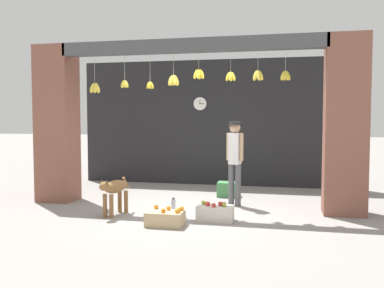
# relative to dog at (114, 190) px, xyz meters

# --- Properties ---
(ground_plane) EXTENTS (60.00, 60.00, 0.00)m
(ground_plane) POSITION_rel_dog_xyz_m (1.10, 0.68, -0.44)
(ground_plane) COLOR gray
(shop_back_wall) EXTENTS (6.73, 0.12, 3.06)m
(shop_back_wall) POSITION_rel_dog_xyz_m (1.10, 3.64, 1.09)
(shop_back_wall) COLOR #232326
(shop_back_wall) RESTS_ON ground_plane
(shop_pillar_left) EXTENTS (0.70, 0.60, 3.06)m
(shop_pillar_left) POSITION_rel_dog_xyz_m (-1.62, 0.98, 1.09)
(shop_pillar_left) COLOR brown
(shop_pillar_left) RESTS_ON ground_plane
(shop_pillar_right) EXTENTS (0.70, 0.60, 3.06)m
(shop_pillar_right) POSITION_rel_dog_xyz_m (3.81, 0.98, 1.09)
(shop_pillar_right) COLOR brown
(shop_pillar_right) RESTS_ON ground_plane
(storefront_awning) EXTENTS (4.83, 0.28, 0.96)m
(storefront_awning) POSITION_rel_dog_xyz_m (1.09, 0.80, 2.44)
(storefront_awning) COLOR #4C4C51
(dog) EXTENTS (0.34, 0.80, 0.65)m
(dog) POSITION_rel_dog_xyz_m (0.00, 0.00, 0.00)
(dog) COLOR olive
(dog) RESTS_ON ground_plane
(shopkeeper) EXTENTS (0.33, 0.29, 1.59)m
(shopkeeper) POSITION_rel_dog_xyz_m (1.89, 1.26, 0.49)
(shopkeeper) COLOR #56565B
(shopkeeper) RESTS_ON ground_plane
(fruit_crate_oranges) EXTENTS (0.56, 0.38, 0.29)m
(fruit_crate_oranges) POSITION_rel_dog_xyz_m (1.04, -0.48, -0.32)
(fruit_crate_oranges) COLOR tan
(fruit_crate_oranges) RESTS_ON ground_plane
(fruit_crate_apples) EXTENTS (0.58, 0.32, 0.31)m
(fruit_crate_apples) POSITION_rel_dog_xyz_m (1.73, 0.01, -0.31)
(fruit_crate_apples) COLOR silver
(fruit_crate_apples) RESTS_ON ground_plane
(produce_box_green) EXTENTS (0.40, 0.34, 0.30)m
(produce_box_green) POSITION_rel_dog_xyz_m (1.63, 2.13, -0.29)
(produce_box_green) COLOR #42844C
(produce_box_green) RESTS_ON ground_plane
(water_bottle) EXTENTS (0.08, 0.08, 0.28)m
(water_bottle) POSITION_rel_dog_xyz_m (0.94, 0.33, -0.31)
(water_bottle) COLOR silver
(water_bottle) RESTS_ON ground_plane
(wall_clock) EXTENTS (0.34, 0.03, 0.34)m
(wall_clock) POSITION_rel_dog_xyz_m (0.75, 3.57, 1.55)
(wall_clock) COLOR black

